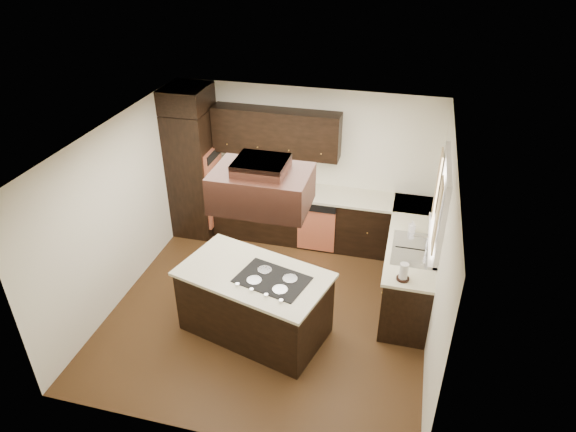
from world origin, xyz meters
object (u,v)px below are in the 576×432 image
object	(u,v)px
oven_column	(194,173)
spice_rack	(269,178)
island	(255,303)
range_hood	(262,189)

from	to	relation	value
oven_column	spice_rack	distance (m)	1.27
island	spice_rack	xyz separation A→B (m)	(-0.44, 2.25, 0.64)
range_hood	spice_rack	size ratio (longest dim) A/B	2.73
range_hood	island	bearing A→B (deg)	152.63
oven_column	island	size ratio (longest dim) A/B	1.20
oven_column	range_hood	distance (m)	3.13
oven_column	spice_rack	xyz separation A→B (m)	(1.27, 0.08, 0.02)
oven_column	range_hood	size ratio (longest dim) A/B	2.02
island	range_hood	xyz separation A→B (m)	(0.17, -0.09, 1.72)
oven_column	island	world-z (taller)	oven_column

